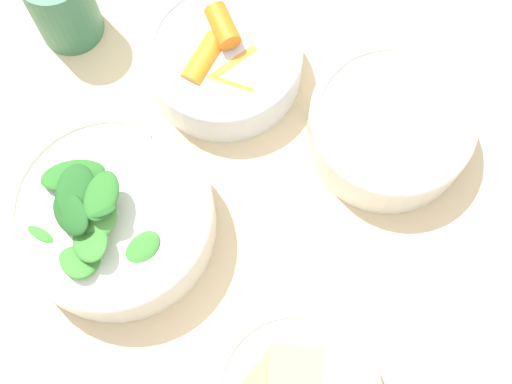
# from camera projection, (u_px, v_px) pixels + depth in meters

# --- Properties ---
(ground_plane) EXTENTS (10.00, 10.00, 0.00)m
(ground_plane) POSITION_uv_depth(u_px,v_px,m) (300.00, 327.00, 1.37)
(ground_plane) COLOR #2D2D33
(dining_table) EXTENTS (1.08, 0.87, 0.74)m
(dining_table) POSITION_uv_depth(u_px,v_px,m) (333.00, 252.00, 0.78)
(dining_table) COLOR beige
(dining_table) RESTS_ON ground_plane
(bowl_carrots) EXTENTS (0.15, 0.15, 0.07)m
(bowl_carrots) POSITION_uv_depth(u_px,v_px,m) (224.00, 60.00, 0.69)
(bowl_carrots) COLOR silver
(bowl_carrots) RESTS_ON dining_table
(bowl_greens) EXTENTS (0.18, 0.18, 0.10)m
(bowl_greens) POSITION_uv_depth(u_px,v_px,m) (112.00, 216.00, 0.64)
(bowl_greens) COLOR silver
(bowl_greens) RESTS_ON dining_table
(bowl_beans_hotdog) EXTENTS (0.16, 0.16, 0.06)m
(bowl_beans_hotdog) POSITION_uv_depth(u_px,v_px,m) (389.00, 127.00, 0.67)
(bowl_beans_hotdog) COLOR silver
(bowl_beans_hotdog) RESTS_ON dining_table
(cup) EXTENTS (0.06, 0.06, 0.09)m
(cup) POSITION_uv_depth(u_px,v_px,m) (62.00, 4.00, 0.69)
(cup) COLOR #336B47
(cup) RESTS_ON dining_table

